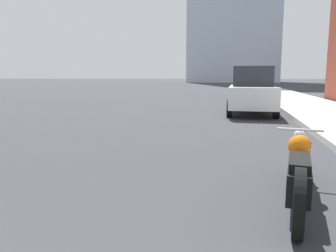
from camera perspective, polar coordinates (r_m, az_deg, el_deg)
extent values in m
cube|color=#B2ADA3|center=(39.93, 16.84, 6.24)|extent=(3.34, 240.00, 0.15)
cylinder|color=black|center=(5.16, 21.75, -4.95)|extent=(0.21, 0.68, 0.67)
cylinder|color=black|center=(3.31, 21.81, -12.43)|extent=(0.21, 0.68, 0.67)
cube|color=black|center=(4.22, 21.78, -7.68)|extent=(0.49, 1.48, 0.33)
sphere|color=orange|center=(4.44, 21.97, -3.26)|extent=(0.29, 0.29, 0.29)
cube|color=black|center=(3.87, 21.97, -5.88)|extent=(0.33, 0.70, 0.10)
sphere|color=silver|center=(5.13, 21.94, -1.49)|extent=(0.16, 0.16, 0.16)
cylinder|color=silver|center=(4.98, 22.02, -0.60)|extent=(0.62, 0.14, 0.04)
cube|color=silver|center=(13.50, 14.37, 5.07)|extent=(1.77, 4.21, 0.80)
cube|color=#23282D|center=(13.48, 14.49, 8.37)|extent=(1.49, 2.03, 0.76)
cylinder|color=black|center=(14.82, 10.96, 3.94)|extent=(0.21, 0.64, 0.63)
cylinder|color=black|center=(14.88, 17.29, 3.72)|extent=(0.21, 0.64, 0.63)
cylinder|color=black|center=(12.23, 10.68, 2.98)|extent=(0.21, 0.64, 0.63)
cylinder|color=black|center=(12.30, 18.33, 2.72)|extent=(0.21, 0.64, 0.63)
cube|color=#1E6B33|center=(24.85, 13.93, 6.48)|extent=(2.07, 4.01, 0.72)
cube|color=#23282D|center=(24.84, 13.98, 7.98)|extent=(1.62, 1.99, 0.59)
cylinder|color=black|center=(26.11, 12.27, 5.84)|extent=(0.26, 0.63, 0.61)
cylinder|color=black|center=(26.03, 15.84, 5.70)|extent=(0.26, 0.63, 0.61)
cylinder|color=black|center=(23.73, 11.77, 5.59)|extent=(0.26, 0.63, 0.61)
cylinder|color=black|center=(23.63, 15.70, 5.44)|extent=(0.26, 0.63, 0.61)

